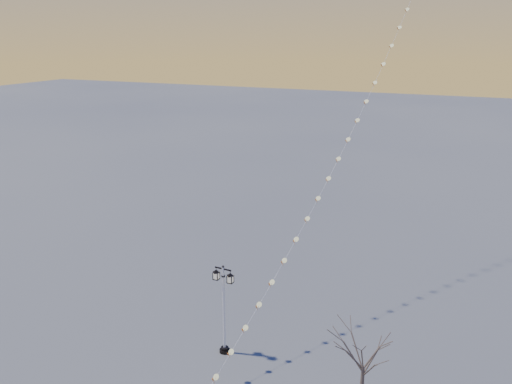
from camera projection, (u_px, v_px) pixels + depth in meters
The scene contains 3 objects.
street_lamp at pixel (224, 305), 30.30m from camera, with size 1.41×0.62×5.58m.
bare_tree at pixel (364, 355), 25.70m from camera, with size 2.63×2.63×4.36m.
kite_train at pixel (387, 16), 36.96m from camera, with size 9.22×40.64×38.56m.
Camera 1 is at (11.26, -20.17, 18.08)m, focal length 37.04 mm.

